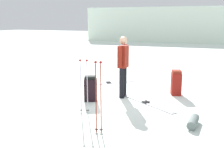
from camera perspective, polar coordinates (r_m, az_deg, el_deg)
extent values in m
plane|color=white|center=(7.30, 0.00, -5.39)|extent=(80.00, 80.00, 0.00)
cube|color=white|center=(28.25, 11.67, 10.49)|extent=(15.79, 5.89, 3.38)
cylinder|color=black|center=(7.46, 2.63, -1.65)|extent=(0.14, 0.14, 0.85)
cylinder|color=black|center=(7.27, 2.15, -1.99)|extent=(0.14, 0.14, 0.85)
cube|color=maroon|center=(7.23, 2.44, 3.78)|extent=(0.24, 0.35, 0.60)
cylinder|color=maroon|center=(7.45, 3.01, 4.25)|extent=(0.09, 0.09, 0.58)
cylinder|color=maroon|center=(7.00, 1.83, 3.78)|extent=(0.09, 0.09, 0.58)
sphere|color=tan|center=(7.18, 2.47, 7.26)|extent=(0.22, 0.22, 0.22)
cube|color=silver|center=(7.02, 7.62, -6.11)|extent=(1.71, 1.12, 0.02)
cube|color=black|center=(7.01, 7.63, -5.92)|extent=(0.15, 0.13, 0.03)
cube|color=silver|center=(6.95, 7.01, -6.27)|extent=(1.71, 1.12, 0.02)
cube|color=black|center=(6.94, 7.01, -6.07)|extent=(0.15, 0.13, 0.03)
cube|color=silver|center=(9.10, -0.88, -1.88)|extent=(1.43, 1.29, 0.02)
cube|color=black|center=(9.09, -0.88, -1.73)|extent=(0.15, 0.14, 0.03)
cube|color=silver|center=(9.01, -0.68, -2.02)|extent=(1.43, 1.29, 0.02)
cube|color=black|center=(9.00, -0.68, -1.87)|extent=(0.15, 0.14, 0.03)
cube|color=maroon|center=(7.84, 13.73, -2.10)|extent=(0.36, 0.40, 0.64)
cube|color=maroon|center=(7.76, 13.86, 0.48)|extent=(0.32, 0.36, 0.08)
cube|color=black|center=(7.07, -4.66, -3.48)|extent=(0.42, 0.38, 0.60)
cube|color=black|center=(6.98, -4.71, -0.79)|extent=(0.38, 0.34, 0.08)
cylinder|color=maroon|center=(4.99, -3.48, -5.43)|extent=(0.02, 0.02, 1.35)
sphere|color=#A51919|center=(4.83, -3.58, 2.56)|extent=(0.05, 0.05, 0.05)
cylinder|color=black|center=(5.21, -3.40, -11.89)|extent=(0.07, 0.07, 0.01)
cylinder|color=maroon|center=(4.98, -2.41, -5.47)|extent=(0.02, 0.02, 1.35)
sphere|color=#A51919|center=(4.82, -2.48, 2.54)|extent=(0.05, 0.05, 0.05)
cylinder|color=black|center=(5.19, -2.35, -11.95)|extent=(0.07, 0.07, 0.01)
cylinder|color=#BCB0C6|center=(6.11, -6.79, -2.95)|extent=(0.02, 0.02, 1.21)
sphere|color=#A51919|center=(5.99, -6.93, 2.96)|extent=(0.05, 0.05, 0.05)
cylinder|color=black|center=(6.27, -6.67, -7.78)|extent=(0.07, 0.07, 0.01)
cylinder|color=#BCB0C6|center=(6.08, -5.37, -2.99)|extent=(0.02, 0.02, 1.21)
sphere|color=#A51919|center=(5.95, -5.48, 2.94)|extent=(0.05, 0.05, 0.05)
cylinder|color=black|center=(6.24, -5.27, -7.85)|extent=(0.07, 0.07, 0.01)
cylinder|color=slate|center=(5.72, 17.19, -9.86)|extent=(0.20, 0.56, 0.18)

